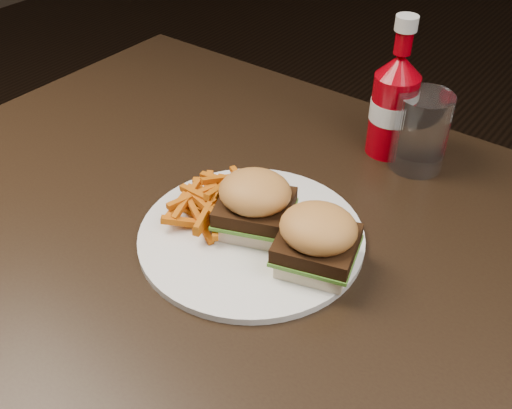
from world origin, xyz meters
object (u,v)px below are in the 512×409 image
Objects in this scene: plate at (251,236)px; dining_table at (276,252)px; tumbler at (420,134)px; ketchup_bottle at (392,117)px.

dining_table is at bearing 31.48° from plate.
dining_table is 9.57× the size of tumbler.
tumbler is (0.09, 0.28, 0.05)m from plate.
plate reaches higher than dining_table.
ketchup_bottle reaches higher than dining_table.
tumbler is at bearing -11.47° from ketchup_bottle.
plate is at bearing -148.52° from dining_table.
dining_table is 4.11× the size of plate.
ketchup_bottle is (0.04, 0.29, 0.06)m from plate.
dining_table is 0.29m from ketchup_bottle.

